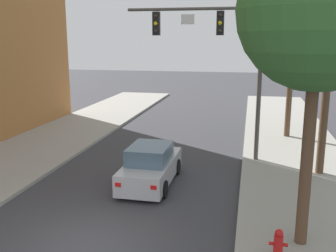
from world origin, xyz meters
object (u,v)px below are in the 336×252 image
Objects in this scene: traffic_signal_mast at (222,46)px; street_tree_third at (293,34)px; fire_hydrant at (278,242)px; street_tree_second at (332,21)px; street_tree_nearest at (319,11)px; car_lead_silver at (151,166)px.

traffic_signal_mast is 6.11m from street_tree_third.
street_tree_second is at bearing 73.27° from fire_hydrant.
street_tree_nearest reaches higher than street_tree_second.
street_tree_nearest reaches higher than traffic_signal_mast.
fire_hydrant is 5.89m from street_tree_nearest.
street_tree_nearest is at bearing -36.15° from car_lead_silver.
car_lead_silver is at bearing -124.28° from street_tree_third.
traffic_signal_mast is 8.12m from street_tree_nearest.
fire_hydrant is 14.41m from street_tree_third.
street_tree_third is (5.89, 8.64, 5.19)m from car_lead_silver.
traffic_signal_mast is 1.77× the size of car_lead_silver.
traffic_signal_mast is at bearing 162.17° from street_tree_second.
street_tree_third reaches higher than fire_hydrant.
street_tree_second reaches higher than street_tree_third.
street_tree_second reaches higher than fire_hydrant.
traffic_signal_mast is 6.35m from car_lead_silver.
street_tree_third is (3.51, 4.97, 0.59)m from traffic_signal_mast.
street_tree_second is at bearing -17.83° from traffic_signal_mast.
traffic_signal_mast is at bearing 104.97° from fire_hydrant.
car_lead_silver is 0.54× the size of street_tree_third.
car_lead_silver is at bearing 143.85° from street_tree_nearest.
street_tree_second is at bearing 76.84° from street_tree_nearest.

